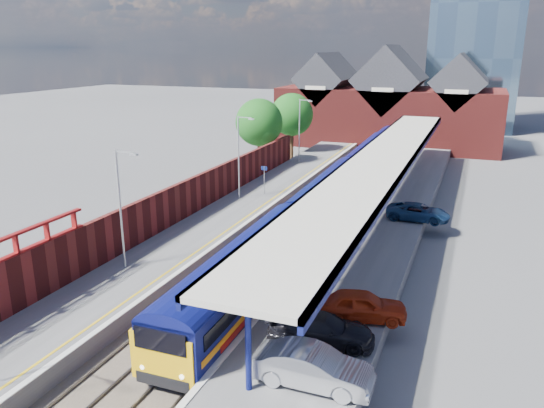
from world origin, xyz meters
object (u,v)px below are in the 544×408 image
(train, at_px, (354,172))
(parked_car_dark, at_px, (321,329))
(platform_sign, at_px, (264,175))
(lamp_post_b, at_px, (122,202))
(parked_car_silver, at_px, (313,367))
(lamp_post_c, at_px, (240,152))
(lamp_post_d, at_px, (301,127))
(parked_car_blue, at_px, (418,212))
(parked_car_red, at_px, (362,305))

(train, bearing_deg, parked_car_dark, -79.74)
(platform_sign, bearing_deg, parked_car_dark, -62.07)
(lamp_post_b, bearing_deg, parked_car_silver, -26.93)
(lamp_post_c, distance_m, lamp_post_d, 16.00)
(train, height_order, lamp_post_d, lamp_post_d)
(train, height_order, lamp_post_c, lamp_post_c)
(train, xyz_separation_m, platform_sign, (-6.49, -6.32, 0.57))
(parked_car_silver, xyz_separation_m, parked_car_blue, (1.32, 22.15, -0.12))
(lamp_post_c, distance_m, parked_car_dark, 23.95)
(lamp_post_d, xyz_separation_m, parked_car_silver, (13.53, -38.87, -3.23))
(parked_car_dark, bearing_deg, parked_car_blue, -16.17)
(lamp_post_b, relative_size, parked_car_blue, 1.52)
(lamp_post_b, distance_m, parked_car_silver, 15.52)
(train, xyz_separation_m, parked_car_red, (6.30, -25.44, -0.40))
(train, bearing_deg, lamp_post_c, -133.35)
(lamp_post_c, bearing_deg, lamp_post_d, 90.00)
(train, xyz_separation_m, parked_car_blue, (6.99, -9.04, -0.48))
(parked_car_silver, bearing_deg, lamp_post_b, 62.33)
(parked_car_red, relative_size, parked_car_silver, 0.92)
(lamp_post_b, relative_size, parked_car_silver, 1.52)
(train, xyz_separation_m, lamp_post_b, (-7.86, -24.32, 2.87))
(train, bearing_deg, parked_car_red, -76.09)
(lamp_post_d, bearing_deg, platform_sign, -84.44)
(platform_sign, bearing_deg, parked_car_red, -56.21)
(lamp_post_d, height_order, platform_sign, lamp_post_d)
(lamp_post_b, bearing_deg, parked_car_red, -4.51)
(lamp_post_c, relative_size, lamp_post_d, 1.00)
(train, xyz_separation_m, parked_car_silver, (5.67, -31.19, -0.36))
(parked_car_blue, bearing_deg, train, 38.31)
(lamp_post_c, xyz_separation_m, parked_car_dark, (12.96, -19.87, -3.32))
(parked_car_red, distance_m, parked_car_blue, 16.41)
(lamp_post_c, height_order, parked_car_dark, lamp_post_c)
(train, distance_m, lamp_post_b, 25.72)
(parked_car_red, xyz_separation_m, parked_car_dark, (-1.20, -2.75, -0.04))
(parked_car_dark, bearing_deg, lamp_post_c, 22.58)
(lamp_post_b, height_order, parked_car_blue, lamp_post_b)
(train, relative_size, platform_sign, 26.37)
(train, bearing_deg, lamp_post_d, 135.65)
(parked_car_red, height_order, parked_car_dark, parked_car_red)
(train, bearing_deg, parked_car_blue, -52.27)
(lamp_post_d, distance_m, parked_car_silver, 41.29)
(platform_sign, xyz_separation_m, parked_car_red, (12.79, -19.12, -0.97))
(train, distance_m, parked_car_dark, 28.65)
(platform_sign, relative_size, parked_car_blue, 0.54)
(lamp_post_b, bearing_deg, parked_car_blue, 45.82)
(lamp_post_d, height_order, parked_car_blue, lamp_post_d)
(lamp_post_c, relative_size, parked_car_dark, 1.50)
(platform_sign, height_order, parked_car_silver, platform_sign)
(parked_car_silver, bearing_deg, parked_car_dark, 10.05)
(lamp_post_b, distance_m, lamp_post_d, 32.00)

